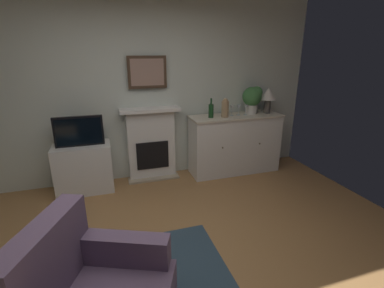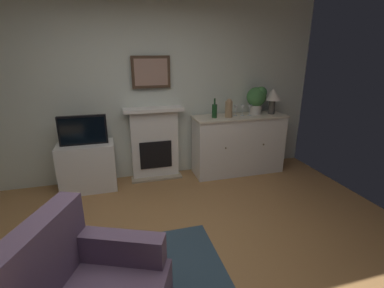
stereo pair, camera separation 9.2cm
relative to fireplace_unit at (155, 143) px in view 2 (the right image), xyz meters
The scene contains 14 objects.
ground_plane 2.14m from the fireplace_unit, 94.98° to the right, with size 5.56×4.41×0.10m, color #9E7042.
wall_rear 0.97m from the fireplace_unit, 144.34° to the left, with size 5.56×0.06×2.99m, color silver.
fireplace_unit is the anchor object (origin of this frame).
framed_picture 1.05m from the fireplace_unit, 90.00° to the left, with size 0.55×0.04×0.45m.
sideboard_cabinet 1.33m from the fireplace_unit, ahead, with size 1.46×0.49×0.93m.
table_lamp 1.98m from the fireplace_unit, ahead, with size 0.26×0.26×0.40m.
wine_bottle 1.03m from the fireplace_unit, 12.48° to the right, with size 0.08×0.08×0.29m.
wine_glass_left 1.35m from the fireplace_unit, ahead, with size 0.07×0.07×0.16m.
wine_glass_center 1.45m from the fireplace_unit, ahead, with size 0.07×0.07×0.16m.
wine_glass_right 1.56m from the fireplace_unit, ahead, with size 0.07×0.07×0.16m.
vase_decorative 1.24m from the fireplace_unit, 11.68° to the right, with size 0.11×0.11×0.28m.
tv_cabinet 1.01m from the fireplace_unit, behind, with size 0.75×0.42×0.68m.
tv_set 1.05m from the fireplace_unit, 169.23° to the right, with size 0.62×0.07×0.40m.
potted_plant_small 1.74m from the fireplace_unit, ahead, with size 0.30×0.30×0.43m.
Camera 2 is at (-0.35, -1.97, 1.87)m, focal length 25.91 mm.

